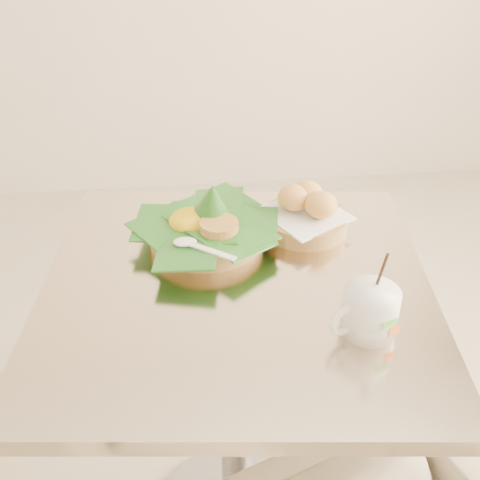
{
  "coord_description": "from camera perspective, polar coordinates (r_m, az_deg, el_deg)",
  "views": [
    {
      "loc": [
        0.0,
        -0.91,
        1.4
      ],
      "look_at": [
        0.1,
        -0.01,
        0.82
      ],
      "focal_mm": 45.0,
      "sensor_mm": 36.0,
      "label": 1
    }
  ],
  "objects": [
    {
      "name": "cafe_table",
      "position": [
        1.24,
        -0.3,
        -12.33
      ],
      "size": [
        0.77,
        0.77,
        0.75
      ],
      "rotation": [
        0.0,
        0.0,
        -0.11
      ],
      "color": "gray",
      "rests_on": "floor"
    },
    {
      "name": "coffee_mug",
      "position": [
        0.99,
        12.12,
        -6.53
      ],
      "size": [
        0.12,
        0.09,
        0.16
      ],
      "rotation": [
        0.0,
        0.0,
        0.41
      ],
      "color": "white",
      "rests_on": "cafe_table"
    },
    {
      "name": "rice_basket",
      "position": [
        1.19,
        -3.24,
        1.45
      ],
      "size": [
        0.28,
        0.28,
        0.14
      ],
      "rotation": [
        0.0,
        0.0,
        -0.34
      ],
      "color": "tan",
      "rests_on": "cafe_table"
    },
    {
      "name": "bread_basket",
      "position": [
        1.24,
        6.23,
        2.59
      ],
      "size": [
        0.2,
        0.2,
        0.09
      ],
      "rotation": [
        0.0,
        0.0,
        -0.26
      ],
      "color": "tan",
      "rests_on": "cafe_table"
    }
  ]
}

